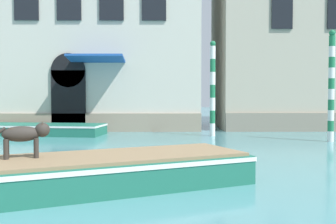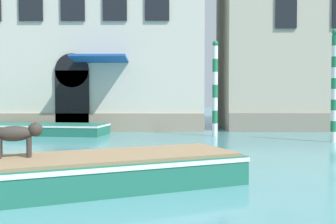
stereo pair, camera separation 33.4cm
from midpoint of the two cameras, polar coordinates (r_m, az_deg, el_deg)
The scene contains 5 objects.
boat_foreground at distance 7.50m, azimuth -13.26°, elevation -8.52°, with size 6.92×4.49×0.62m.
dog_on_deck at distance 7.60m, azimuth -19.73°, elevation -3.02°, with size 0.94×0.49×0.65m.
boat_moored_near_palazzo at distance 18.56m, azimuth -17.12°, elevation -2.34°, with size 5.89×2.63×0.49m.
mooring_pole_0 at distance 17.08m, azimuth 7.40°, elevation 3.45°, with size 0.24×0.24×4.11m.
mooring_pole_2 at distance 16.02m, azimuth 23.53°, elevation 3.56°, with size 0.24×0.24×4.23m.
Camera 2 is at (3.78, -1.76, 1.73)m, focal length 42.00 mm.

